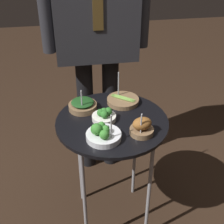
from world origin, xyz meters
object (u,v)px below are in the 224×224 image
at_px(bowl_broccoli_near_rim, 103,134).
at_px(bowl_spinach_mid_left, 83,105).
at_px(bowl_asparagus_back_right, 123,100).
at_px(waiter_figure, 96,18).
at_px(bowl_roast_back_left, 142,127).
at_px(serving_cart, 112,131).
at_px(bowl_broccoli_mid_right, 104,116).

bearing_deg(bowl_broccoli_near_rim, bowl_spinach_mid_left, 104.48).
bearing_deg(bowl_asparagus_back_right, waiter_figure, 105.60).
height_order(bowl_broccoli_near_rim, bowl_roast_back_left, bowl_broccoli_near_rim).
relative_size(bowl_roast_back_left, waiter_figure, 0.08).
bearing_deg(bowl_asparagus_back_right, bowl_spinach_mid_left, -171.77).
relative_size(serving_cart, bowl_broccoli_near_rim, 4.45).
height_order(bowl_broccoli_near_rim, bowl_asparagus_back_right, bowl_asparagus_back_right).
bearing_deg(bowl_roast_back_left, serving_cart, 132.46).
xyz_separation_m(bowl_broccoli_near_rim, waiter_figure, (0.05, 0.67, 0.35)).
relative_size(serving_cart, bowl_spinach_mid_left, 4.85).
distance_m(bowl_broccoli_mid_right, bowl_broccoli_near_rim, 0.16).
xyz_separation_m(bowl_roast_back_left, bowl_asparagus_back_right, (-0.03, 0.30, -0.02)).
height_order(bowl_broccoli_mid_right, waiter_figure, waiter_figure).
height_order(bowl_roast_back_left, bowl_asparagus_back_right, bowl_asparagus_back_right).
distance_m(bowl_broccoli_mid_right, bowl_roast_back_left, 0.22).
xyz_separation_m(bowl_broccoli_mid_right, waiter_figure, (0.03, 0.51, 0.35)).
height_order(bowl_broccoli_mid_right, bowl_broccoli_near_rim, bowl_broccoli_near_rim).
xyz_separation_m(serving_cart, bowl_broccoli_near_rim, (-0.07, -0.14, 0.10)).
height_order(bowl_spinach_mid_left, bowl_roast_back_left, bowl_spinach_mid_left).
relative_size(serving_cart, waiter_figure, 0.42).
relative_size(bowl_broccoli_near_rim, bowl_spinach_mid_left, 1.09).
bearing_deg(waiter_figure, bowl_broccoli_near_rim, -94.68).
xyz_separation_m(bowl_roast_back_left, waiter_figure, (-0.13, 0.65, 0.34)).
height_order(bowl_broccoli_mid_right, bowl_spinach_mid_left, bowl_spinach_mid_left).
bearing_deg(bowl_broccoli_near_rim, serving_cart, 65.19).
relative_size(serving_cart, bowl_roast_back_left, 5.59).
distance_m(bowl_broccoli_mid_right, bowl_asparagus_back_right, 0.20).
height_order(bowl_broccoli_near_rim, waiter_figure, waiter_figure).
xyz_separation_m(serving_cart, bowl_broccoli_mid_right, (-0.04, 0.01, 0.09)).
bearing_deg(bowl_broccoli_mid_right, bowl_broccoli_near_rim, -100.37).
bearing_deg(bowl_asparagus_back_right, bowl_roast_back_left, -83.32).
xyz_separation_m(bowl_broccoli_mid_right, bowl_asparagus_back_right, (0.13, 0.15, -0.01)).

